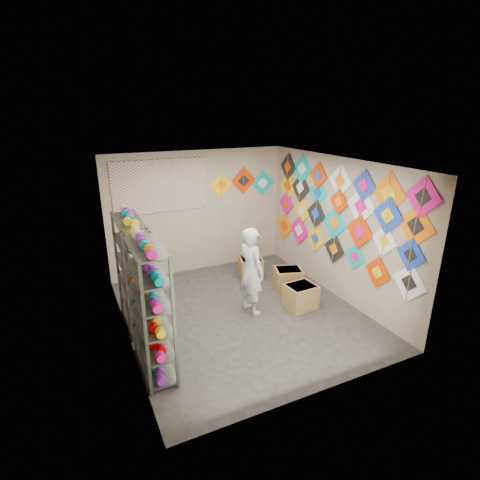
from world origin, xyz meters
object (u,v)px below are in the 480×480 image
shelf_rack_front (151,309)px  shopkeeper (251,271)px  shelf_rack_back (133,273)px  carton_b (288,279)px  carton_a (300,296)px  carton_c (250,267)px

shelf_rack_front → shopkeeper: 2.14m
shelf_rack_back → shelf_rack_front: bearing=-90.0°
shelf_rack_front → carton_b: bearing=23.5°
shelf_rack_back → shopkeeper: size_ratio=1.18×
shelf_rack_front → shopkeeper: size_ratio=1.18×
carton_a → carton_c: (-0.23, 1.60, -0.00)m
carton_b → shelf_rack_front: bearing=-138.1°
shopkeeper → carton_a: shopkeeper is taller
shelf_rack_front → carton_c: shelf_rack_front is taller
shelf_rack_front → carton_a: shelf_rack_front is taller
carton_b → shelf_rack_back: bearing=-161.1°
shelf_rack_back → carton_b: size_ratio=3.53×
shelf_rack_front → carton_b: size_ratio=3.53×
shelf_rack_front → carton_b: 3.41m
shopkeeper → shelf_rack_front: bearing=100.7°
shelf_rack_front → shopkeeper: bearing=23.6°
shelf_rack_back → carton_c: bearing=18.5°
shelf_rack_back → shopkeeper: 2.01m
shelf_rack_front → carton_a: size_ratio=3.48×
shopkeeper → carton_a: size_ratio=2.94×
shelf_rack_front → carton_c: size_ratio=3.65×
shopkeeper → shelf_rack_back: bearing=64.4°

